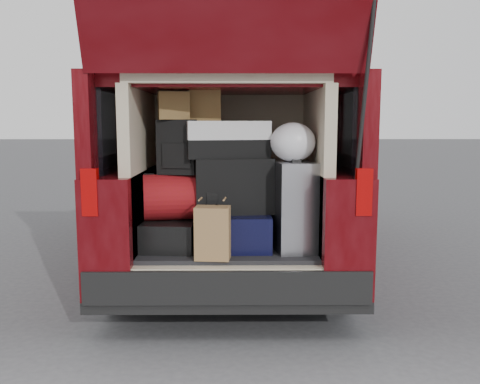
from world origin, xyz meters
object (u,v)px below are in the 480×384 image
Objects in this scene: kraft_bag at (213,233)px; backpack at (178,147)px; navy_hardshell at (237,229)px; silver_roller at (293,206)px; black_hardshell at (172,233)px; twotone_duffel at (227,139)px; black_soft_case at (233,185)px; red_duffel at (179,197)px.

backpack reaches higher than kraft_bag.
navy_hardshell is 0.45m from silver_roller.
black_hardshell is at bearing 167.34° from silver_roller.
navy_hardshell is at bearing -26.37° from twotone_duffel.
navy_hardshell is 1.64× the size of kraft_bag.
backpack is 0.36m from twotone_duffel.
backpack is (-0.40, -0.01, 0.28)m from black_soft_case.
red_duffel is 0.92× the size of black_soft_case.
black_soft_case is at bearing 166.40° from navy_hardshell.
twotone_duffel reaches higher than black_hardshell.
kraft_bag is (-0.16, -0.36, 0.05)m from navy_hardshell.
black_hardshell is 0.92× the size of black_soft_case.
black_hardshell is 1.01× the size of red_duffel.
black_hardshell is at bearing 138.63° from kraft_bag.
navy_hardshell is 0.99× the size of twotone_duffel.
navy_hardshell is at bearing -7.91° from red_duffel.
silver_roller is 1.24× the size of red_duffel.
red_duffel is (-0.26, 0.34, 0.19)m from kraft_bag.
kraft_bag is 0.47m from red_duffel.
navy_hardshell is (0.47, 0.03, 0.02)m from black_hardshell.
twotone_duffel is (0.09, 0.38, 0.61)m from kraft_bag.
navy_hardshell is 0.74m from backpack.
twotone_duffel reaches higher than kraft_bag.
black_soft_case reaches higher than red_duffel.
silver_roller is at bearing -15.91° from red_duffel.
black_soft_case is (-0.03, 0.01, 0.33)m from navy_hardshell.
backpack is (-0.82, 0.09, 0.41)m from silver_roller.
red_duffel is at bearing -62.46° from backpack.
black_soft_case is 0.48m from backpack.
black_hardshell is 0.90m from silver_roller.
kraft_bag is at bearing -113.94° from twotone_duffel.
backpack is (0.05, 0.02, 0.63)m from black_hardshell.
kraft_bag is at bearing -115.33° from navy_hardshell.
kraft_bag is 0.70× the size of red_duffel.
twotone_duffel is at bearing 155.37° from black_soft_case.
black_hardshell is 0.81× the size of silver_roller.
backpack is 0.66× the size of twotone_duffel.
black_hardshell is at bearing -178.21° from red_duffel.
red_duffel is at bearing 17.51° from black_hardshell.
backpack reaches higher than navy_hardshell.
backpack is at bearing 131.80° from kraft_bag.
silver_roller is (0.40, -0.09, 0.19)m from navy_hardshell.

